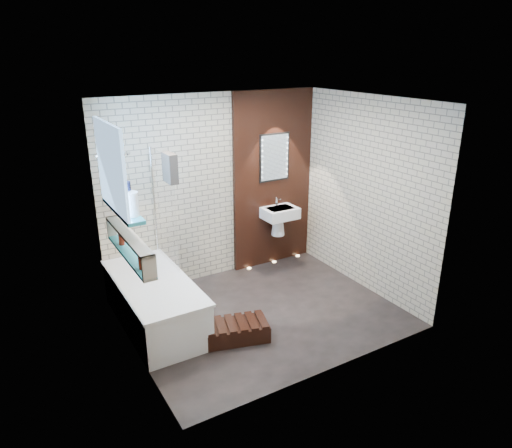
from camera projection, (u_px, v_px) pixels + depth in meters
ground at (262, 313)px, 5.92m from camera, size 3.20×3.20×0.00m
room_shell at (263, 216)px, 5.47m from camera, size 3.24×3.20×2.60m
walnut_panel at (273, 180)px, 6.95m from camera, size 1.30×0.06×2.60m
clerestory_window at (113, 176)px, 4.79m from camera, size 0.18×1.00×0.94m
display_niche at (129, 246)px, 4.89m from camera, size 0.14×1.30×0.26m
bathtub at (155, 302)px, 5.60m from camera, size 0.79×1.74×0.70m
bath_screen at (164, 209)px, 5.78m from camera, size 0.01×0.78×1.40m
towel at (170, 168)px, 5.34m from camera, size 0.10×0.26×0.34m
shower_head at (122, 153)px, 5.37m from camera, size 0.18×0.18×0.02m
washbasin at (279, 217)px, 6.97m from camera, size 0.50×0.36×0.58m
led_mirror at (274, 157)px, 6.79m from camera, size 0.50×0.02×0.70m
walnut_step at (231, 332)px, 5.36m from camera, size 0.92×0.60×0.19m
niche_bottles at (131, 249)px, 4.87m from camera, size 0.06×0.77×0.16m
sill_vases at (125, 200)px, 4.82m from camera, size 0.17×0.62×0.33m
floor_uplights at (274, 262)px, 7.34m from camera, size 0.96×0.06×0.01m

